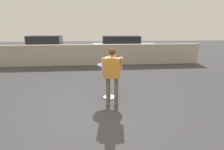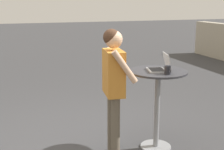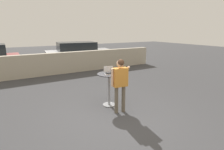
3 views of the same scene
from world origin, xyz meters
The scene contains 5 objects.
ground_plane centered at (0.00, 0.00, 0.00)m, with size 50.00×50.00×0.00m, color #3D3D3F.
cafe_table centered at (0.37, 0.98, 0.75)m, with size 0.74×0.74×1.07m.
laptop centered at (0.38, 1.00, 1.12)m, with size 0.36×0.34×0.22m.
coffee_mug centered at (0.59, 0.99, 1.12)m, with size 0.12×0.08×0.11m.
standing_person centered at (0.40, 0.36, 1.03)m, with size 0.58×0.33×1.62m.
Camera 2 is at (3.85, -0.84, 1.94)m, focal length 50.00 mm.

